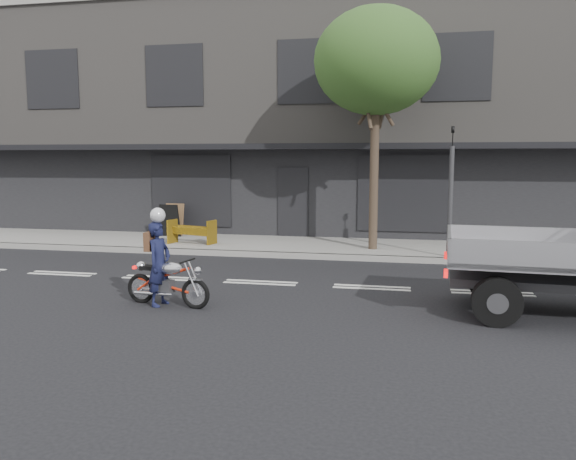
# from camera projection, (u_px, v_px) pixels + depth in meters

# --- Properties ---
(ground) EXTENTS (80.00, 80.00, 0.00)m
(ground) POSITION_uv_depth(u_px,v_px,m) (260.00, 283.00, 12.21)
(ground) COLOR black
(ground) RESTS_ON ground
(sidewalk) EXTENTS (32.00, 3.20, 0.15)m
(sidewalk) POSITION_uv_depth(u_px,v_px,m) (299.00, 246.00, 16.77)
(sidewalk) COLOR gray
(sidewalk) RESTS_ON ground
(kerb) EXTENTS (32.00, 0.20, 0.15)m
(kerb) POSITION_uv_depth(u_px,v_px,m) (289.00, 255.00, 15.21)
(kerb) COLOR gray
(kerb) RESTS_ON ground
(building_main) EXTENTS (26.00, 10.00, 8.00)m
(building_main) POSITION_uv_depth(u_px,v_px,m) (329.00, 126.00, 22.68)
(building_main) COLOR slate
(building_main) RESTS_ON ground
(street_tree) EXTENTS (3.40, 3.40, 6.74)m
(street_tree) POSITION_uv_depth(u_px,v_px,m) (376.00, 62.00, 15.18)
(street_tree) COLOR #382B21
(street_tree) RESTS_ON ground
(traffic_light_pole) EXTENTS (0.12, 0.12, 3.50)m
(traffic_light_pole) POSITION_uv_depth(u_px,v_px,m) (450.00, 199.00, 14.42)
(traffic_light_pole) COLOR #2D2D30
(traffic_light_pole) RESTS_ON ground
(motorcycle) EXTENTS (1.73, 0.51, 0.89)m
(motorcycle) POSITION_uv_depth(u_px,v_px,m) (167.00, 281.00, 10.26)
(motorcycle) COLOR black
(motorcycle) RESTS_ON ground
(rider) EXTENTS (0.46, 0.62, 1.54)m
(rider) POSITION_uv_depth(u_px,v_px,m) (159.00, 264.00, 10.25)
(rider) COLOR #131736
(rider) RESTS_ON ground
(construction_barrier) EXTENTS (1.44, 0.92, 0.75)m
(construction_barrier) POSITION_uv_depth(u_px,v_px,m) (190.00, 232.00, 16.55)
(construction_barrier) COLOR #E8A40C
(construction_barrier) RESTS_ON sidewalk
(sandwich_board) EXTENTS (0.72, 0.53, 1.06)m
(sandwich_board) POSITION_uv_depth(u_px,v_px,m) (170.00, 220.00, 18.23)
(sandwich_board) COLOR black
(sandwich_board) RESTS_ON sidewalk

